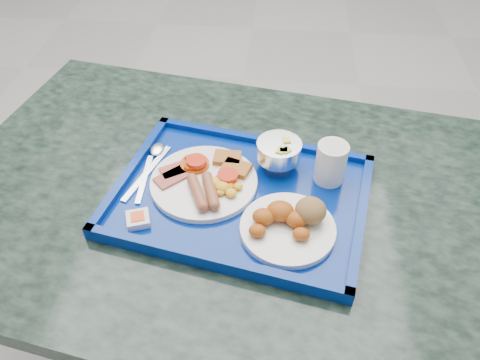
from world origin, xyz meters
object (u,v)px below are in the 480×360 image
object	(u,v)px
tray	(240,197)
table	(232,250)
juice_cup	(331,162)
main_plate	(206,180)
bread_plate	(290,222)
fruit_bowl	(279,151)

from	to	relation	value
tray	table	bearing A→B (deg)	135.45
juice_cup	table	bearing A→B (deg)	-168.06
main_plate	tray	bearing A→B (deg)	-17.67
table	juice_cup	xyz separation A→B (m)	(0.20, 0.04, 0.26)
table	juice_cup	size ratio (longest dim) A/B	15.24
tray	juice_cup	xyz separation A→B (m)	(0.18, 0.06, 0.05)
main_plate	table	bearing A→B (deg)	-1.29
main_plate	bread_plate	xyz separation A→B (m)	(0.17, -0.10, 0.01)
main_plate	fruit_bowl	world-z (taller)	fruit_bowl
bread_plate	main_plate	bearing A→B (deg)	149.13
main_plate	bread_plate	size ratio (longest dim) A/B	1.23
fruit_bowl	juice_cup	xyz separation A→B (m)	(0.11, -0.03, 0.00)
bread_plate	tray	bearing A→B (deg)	141.52
bread_plate	fruit_bowl	distance (m)	0.18
tray	main_plate	size ratio (longest dim) A/B	2.54
table	tray	world-z (taller)	tray
juice_cup	tray	bearing A→B (deg)	-160.26
table	fruit_bowl	world-z (taller)	fruit_bowl
tray	juice_cup	world-z (taller)	juice_cup
tray	fruit_bowl	world-z (taller)	fruit_bowl
main_plate	fruit_bowl	size ratio (longest dim) A/B	2.34
fruit_bowl	main_plate	bearing A→B (deg)	-154.19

